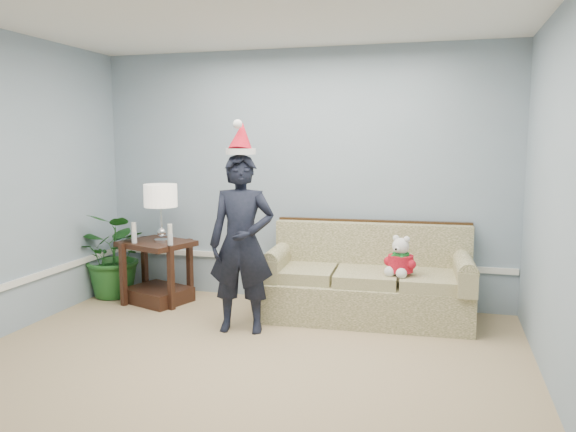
% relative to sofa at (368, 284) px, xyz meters
% --- Properties ---
extents(room_shell, '(4.54, 5.04, 2.74)m').
position_rel_sofa_xyz_m(room_shell, '(-0.80, -2.08, 1.02)').
color(room_shell, tan).
rests_on(room_shell, ground).
extents(wainscot_trim, '(4.49, 4.99, 0.06)m').
position_rel_sofa_xyz_m(wainscot_trim, '(-1.98, -0.91, 0.12)').
color(wainscot_trim, white).
rests_on(wainscot_trim, room_shell).
extents(sofa, '(2.02, 0.95, 0.93)m').
position_rel_sofa_xyz_m(sofa, '(0.00, 0.00, 0.00)').
color(sofa, '#515729').
rests_on(sofa, room_shell).
extents(side_table, '(0.84, 0.78, 0.67)m').
position_rel_sofa_xyz_m(side_table, '(-2.26, -0.10, -0.07)').
color(side_table, '#3A1D15').
rests_on(side_table, room_shell).
extents(table_lamp, '(0.35, 0.35, 0.62)m').
position_rel_sofa_xyz_m(table_lamp, '(-2.17, -0.14, 0.81)').
color(table_lamp, silver).
rests_on(table_lamp, side_table).
extents(candle_pair, '(0.47, 0.06, 0.22)m').
position_rel_sofa_xyz_m(candle_pair, '(-2.22, -0.26, 0.44)').
color(candle_pair, silver).
rests_on(candle_pair, side_table).
extents(houseplant, '(0.92, 0.81, 0.96)m').
position_rel_sofa_xyz_m(houseplant, '(-2.80, -0.03, 0.15)').
color(houseplant, '#205C21').
rests_on(houseplant, room_shell).
extents(man, '(0.65, 0.48, 1.62)m').
position_rel_sofa_xyz_m(man, '(-1.05, -0.72, 0.48)').
color(man, black).
rests_on(man, room_shell).
extents(santa_hat, '(0.27, 0.31, 0.31)m').
position_rel_sofa_xyz_m(santa_hat, '(-1.05, -0.71, 1.42)').
color(santa_hat, silver).
rests_on(santa_hat, man).
extents(teddy_bear, '(0.30, 0.30, 0.38)m').
position_rel_sofa_xyz_m(teddy_bear, '(0.33, -0.21, 0.30)').
color(teddy_bear, silver).
rests_on(teddy_bear, sofa).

